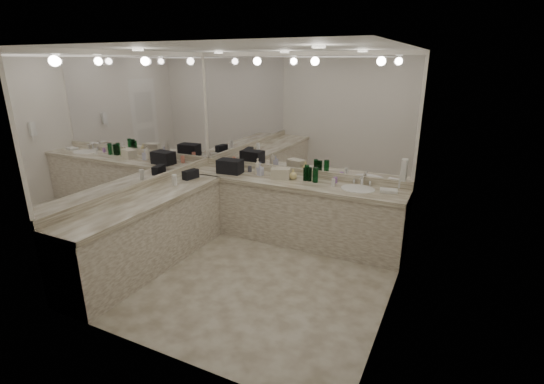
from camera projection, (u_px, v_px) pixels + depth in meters
The scene contains 35 objects.
floor at pixel (250, 277), 4.76m from camera, with size 3.20×3.20×0.00m, color beige.
ceiling at pixel (246, 48), 3.94m from camera, with size 3.20×3.20×0.00m, color white.
wall_back at pixel (299, 148), 5.63m from camera, with size 3.20×0.02×2.60m, color silver.
wall_left at pixel (139, 158), 5.02m from camera, with size 0.02×3.00×2.60m, color silver.
wall_right at pixel (397, 193), 3.69m from camera, with size 0.02×3.00×2.60m, color silver.
vanity_back_base at pixel (290, 212), 5.65m from camera, with size 3.20×0.60×0.84m, color beige.
vanity_back_top at pixel (290, 182), 5.50m from camera, with size 3.20×0.64×0.06m, color beige.
vanity_left_base at pixel (147, 235), 4.91m from camera, with size 0.60×2.40×0.84m, color beige.
vanity_left_top at pixel (144, 201), 4.77m from camera, with size 0.64×2.42×0.06m, color beige.
backsplash_back at pixel (298, 172), 5.73m from camera, with size 3.20×0.04×0.10m, color beige.
backsplash_left at pixel (143, 185), 5.12m from camera, with size 0.04×3.00×0.10m, color beige.
mirror_back at pixel (300, 114), 5.47m from camera, with size 3.12×0.01×1.55m, color white.
mirror_left at pixel (135, 121), 4.86m from camera, with size 0.01×2.92×1.55m, color white.
sink at pixel (358, 189), 5.11m from camera, with size 0.44×0.44×0.03m, color white.
faucet at pixel (362, 180), 5.26m from camera, with size 0.24×0.16×0.14m, color silver.
wall_phone at pixel (404, 170), 4.29m from camera, with size 0.06×0.10×0.24m, color white.
door at pixel (383, 238), 3.34m from camera, with size 0.02×0.82×2.10m, color white.
black_toiletry_bag at pixel (230, 166), 5.82m from camera, with size 0.36×0.22×0.20m, color black.
black_bag_spill at pixel (191, 174), 5.55m from camera, with size 0.10×0.23×0.13m, color black.
cream_cosmetic_case at pixel (281, 173), 5.54m from camera, with size 0.26×0.16×0.15m, color beige.
hand_towel at pixel (389, 191), 4.98m from camera, with size 0.22×0.14×0.04m, color white.
lotion_left at pixel (174, 180), 5.25m from camera, with size 0.07×0.07×0.15m, color white.
soap_bottle_a at pixel (258, 167), 5.72m from camera, with size 0.09×0.09×0.24m, color silver.
soap_bottle_b at pixel (260, 169), 5.70m from camera, with size 0.08×0.08×0.18m, color silver.
soap_bottle_c at pixel (293, 174), 5.51m from camera, with size 0.11×0.11×0.14m, color #ECD988.
green_bottle_0 at pixel (306, 174), 5.45m from camera, with size 0.07×0.07×0.18m, color #0C4F1D.
green_bottle_1 at pixel (309, 174), 5.45m from camera, with size 0.06×0.06×0.18m, color #0C4F1D.
green_bottle_2 at pixel (309, 174), 5.43m from camera, with size 0.06×0.06×0.19m, color #0C4F1D.
green_bottle_3 at pixel (315, 175), 5.37m from camera, with size 0.07×0.07×0.21m, color #0C4F1D.
green_bottle_4 at pixel (307, 172), 5.48m from camera, with size 0.07×0.07×0.21m, color #0C4F1D.
amenity_bottle_0 at pixel (281, 175), 5.57m from camera, with size 0.04×0.04×0.11m, color #E57F66.
amenity_bottle_1 at pixel (335, 180), 5.36m from camera, with size 0.06×0.06×0.08m, color #9966B2.
amenity_bottle_2 at pixel (250, 169), 5.90m from camera, with size 0.06×0.06×0.08m, color #3F3F4C.
amenity_bottle_3 at pixel (333, 183), 5.21m from camera, with size 0.05×0.05×0.10m, color white.
amenity_bottle_4 at pixel (224, 165), 6.10m from camera, with size 0.07×0.07×0.11m, color #E57F66.
Camera 1 is at (2.08, -3.66, 2.47)m, focal length 26.00 mm.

